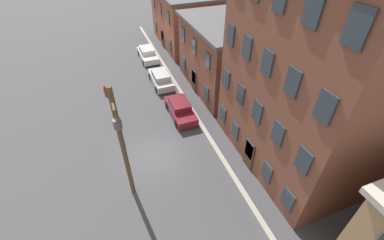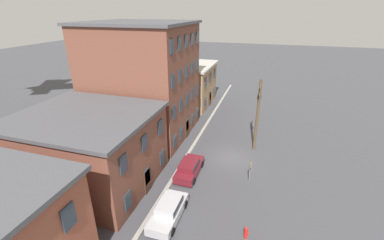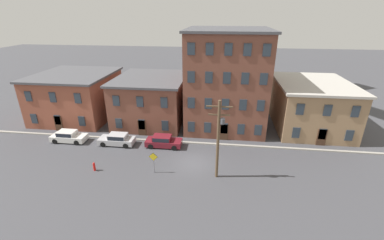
{
  "view_description": "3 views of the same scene",
  "coord_description": "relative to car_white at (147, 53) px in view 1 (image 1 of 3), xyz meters",
  "views": [
    {
      "loc": [
        13.61,
        -2.21,
        14.47
      ],
      "look_at": [
        1.94,
        2.15,
        4.35
      ],
      "focal_mm": 24.0,
      "sensor_mm": 36.0,
      "label": 1
    },
    {
      "loc": [
        -23.8,
        -3.08,
        14.72
      ],
      "look_at": [
        0.93,
        4.58,
        3.44
      ],
      "focal_mm": 24.0,
      "sensor_mm": 36.0,
      "label": 2
    },
    {
      "loc": [
        2.84,
        -24.14,
        15.45
      ],
      "look_at": [
        -0.55,
        3.28,
        3.73
      ],
      "focal_mm": 24.0,
      "sensor_mm": 36.0,
      "label": 3
    }
  ],
  "objects": [
    {
      "name": "ground_plane",
      "position": [
        16.5,
        -3.1,
        -0.75
      ],
      "size": [
        200.0,
        200.0,
        0.0
      ],
      "primitive_type": "plane",
      "color": "#424247"
    },
    {
      "name": "car_silver",
      "position": [
        6.54,
        -0.03,
        0.0
      ],
      "size": [
        4.4,
        1.92,
        1.43
      ],
      "color": "#B7B7BC",
      "rests_on": "ground_plane"
    },
    {
      "name": "apartment_far",
      "position": [
        19.77,
        8.43,
        5.98
      ],
      "size": [
        11.13,
        11.59,
        13.44
      ],
      "color": "brown",
      "rests_on": "ground_plane"
    },
    {
      "name": "apartment_midblock",
      "position": [
        8.88,
        8.29,
        2.61
      ],
      "size": [
        10.01,
        11.3,
        6.7
      ],
      "color": "brown",
      "rests_on": "ground_plane"
    },
    {
      "name": "caution_sign",
      "position": [
        12.69,
        -5.46,
        0.82
      ],
      "size": [
        0.95,
        0.08,
        2.37
      ],
      "color": "slate",
      "rests_on": "ground_plane"
    },
    {
      "name": "apartment_corner",
      "position": [
        -3.1,
        8.42,
        2.69
      ],
      "size": [
        11.1,
        11.56,
        6.85
      ],
      "color": "brown",
      "rests_on": "ground_plane"
    },
    {
      "name": "kerb_strip",
      "position": [
        16.5,
        1.4,
        -0.67
      ],
      "size": [
        56.0,
        0.36,
        0.16
      ],
      "primitive_type": "cube",
      "color": "#9E998E",
      "rests_on": "ground_plane"
    },
    {
      "name": "car_white",
      "position": [
        0.0,
        0.0,
        0.0
      ],
      "size": [
        4.4,
        1.92,
        1.43
      ],
      "color": "silver",
      "rests_on": "ground_plane"
    },
    {
      "name": "car_maroon",
      "position": [
        12.36,
        0.19,
        0.0
      ],
      "size": [
        4.4,
        1.92,
        1.43
      ],
      "color": "maroon",
      "rests_on": "ground_plane"
    },
    {
      "name": "utility_pole",
      "position": [
        19.18,
        -5.37,
        3.84
      ],
      "size": [
        2.4,
        0.44,
        8.14
      ],
      "color": "brown",
      "rests_on": "ground_plane"
    },
    {
      "name": "fire_hydrant",
      "position": [
        6.36,
        -5.86,
        -0.27
      ],
      "size": [
        0.24,
        0.34,
        0.96
      ],
      "color": "red",
      "rests_on": "ground_plane"
    }
  ]
}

